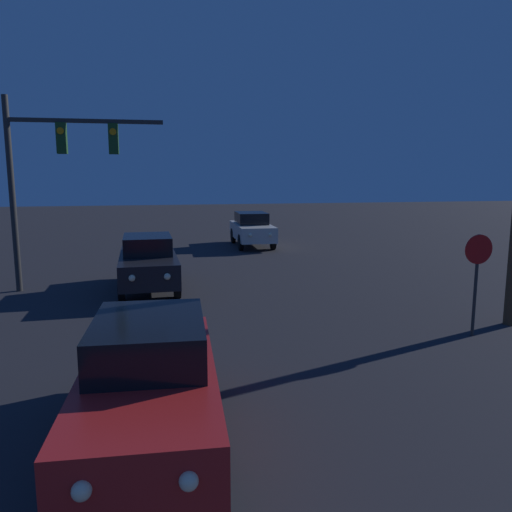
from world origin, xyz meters
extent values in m
cube|color=#B21E1E|center=(-2.37, 7.64, 0.74)|extent=(1.86, 4.24, 0.71)
cube|color=black|center=(-2.36, 7.85, 1.37)|extent=(1.50, 2.01, 0.55)
cylinder|color=black|center=(-1.66, 6.31, 0.38)|extent=(0.22, 0.77, 0.76)
cylinder|color=black|center=(-3.19, 6.38, 0.38)|extent=(0.22, 0.77, 0.76)
cylinder|color=black|center=(-1.54, 8.90, 0.38)|extent=(0.22, 0.77, 0.76)
cylinder|color=black|center=(-3.07, 8.97, 0.38)|extent=(0.22, 0.77, 0.76)
sphere|color=#F9EFC6|center=(-2.01, 5.52, 0.81)|extent=(0.18, 0.18, 0.18)
sphere|color=#F9EFC6|center=(-2.92, 5.56, 0.81)|extent=(0.18, 0.18, 0.18)
cube|color=black|center=(-2.50, 16.74, 0.74)|extent=(1.79, 4.22, 0.71)
cube|color=black|center=(-2.50, 16.95, 1.37)|extent=(1.47, 1.99, 0.55)
cylinder|color=black|center=(-1.69, 15.47, 0.38)|extent=(0.21, 0.76, 0.76)
cylinder|color=black|center=(-3.22, 15.42, 0.38)|extent=(0.21, 0.76, 0.76)
cylinder|color=black|center=(-1.77, 18.06, 0.38)|extent=(0.21, 0.76, 0.76)
cylinder|color=black|center=(-3.30, 18.01, 0.38)|extent=(0.21, 0.76, 0.76)
sphere|color=#F9EFC6|center=(-1.98, 14.65, 0.81)|extent=(0.18, 0.18, 0.18)
sphere|color=#F9EFC6|center=(-2.89, 14.62, 0.81)|extent=(0.18, 0.18, 0.18)
cube|color=beige|center=(2.38, 25.29, 0.74)|extent=(1.73, 4.20, 0.71)
cube|color=black|center=(2.38, 25.50, 1.37)|extent=(1.45, 1.97, 0.55)
cylinder|color=black|center=(3.12, 23.98, 0.38)|extent=(0.20, 0.76, 0.76)
cylinder|color=black|center=(1.59, 24.01, 0.38)|extent=(0.20, 0.76, 0.76)
cylinder|color=black|center=(3.16, 26.57, 0.38)|extent=(0.20, 0.76, 0.76)
cylinder|color=black|center=(1.63, 26.59, 0.38)|extent=(0.20, 0.76, 0.76)
sphere|color=#F9EFC6|center=(2.80, 23.17, 0.81)|extent=(0.18, 0.18, 0.18)
sphere|color=#F9EFC6|center=(1.88, 23.19, 0.81)|extent=(0.18, 0.18, 0.18)
cylinder|color=#2D2D2D|center=(-6.35, 17.32, 2.87)|extent=(0.18, 0.18, 5.74)
cube|color=#2D2D2D|center=(-4.14, 17.32, 5.05)|extent=(4.43, 0.12, 0.12)
cube|color=#1E471E|center=(-4.87, 17.32, 4.54)|extent=(0.28, 0.28, 0.90)
cylinder|color=orange|center=(-4.87, 17.17, 4.75)|extent=(0.20, 0.02, 0.20)
cube|color=#1E471E|center=(-3.40, 17.32, 4.54)|extent=(0.28, 0.28, 0.90)
cylinder|color=orange|center=(-3.40, 17.17, 4.75)|extent=(0.20, 0.02, 0.20)
cylinder|color=#2D2D2D|center=(4.52, 10.83, 1.12)|extent=(0.07, 0.07, 2.23)
cylinder|color=red|center=(4.52, 10.81, 1.92)|extent=(0.64, 0.03, 0.64)
camera|label=1|loc=(-2.22, 1.44, 3.50)|focal=35.00mm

